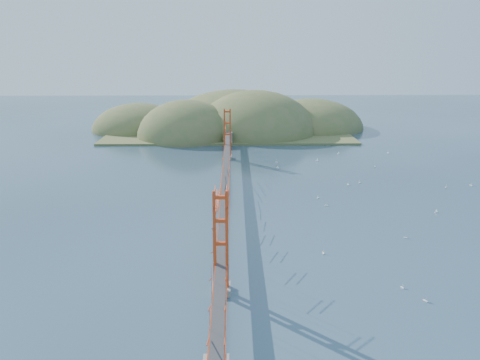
{
  "coord_description": "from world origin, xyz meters",
  "views": [
    {
      "loc": [
        1.39,
        -75.68,
        26.58
      ],
      "look_at": [
        2.47,
        0.0,
        3.84
      ],
      "focal_mm": 35.0,
      "sensor_mm": 36.0,
      "label": 1
    }
  ],
  "objects_px": {
    "bridge": "(225,162)",
    "sailboat_2": "(406,237)",
    "sailboat_0": "(323,253)",
    "sailboat_1": "(348,184)"
  },
  "relations": [
    {
      "from": "bridge",
      "to": "sailboat_1",
      "type": "relative_size",
      "value": 138.09
    },
    {
      "from": "bridge",
      "to": "sailboat_2",
      "type": "relative_size",
      "value": 170.28
    },
    {
      "from": "sailboat_0",
      "to": "sailboat_1",
      "type": "xyz_separation_m",
      "value": [
        10.33,
        29.93,
        0.01
      ]
    },
    {
      "from": "sailboat_2",
      "to": "bridge",
      "type": "bearing_deg",
      "value": 147.89
    },
    {
      "from": "sailboat_2",
      "to": "sailboat_0",
      "type": "bearing_deg",
      "value": -158.69
    },
    {
      "from": "sailboat_0",
      "to": "sailboat_1",
      "type": "relative_size",
      "value": 0.94
    },
    {
      "from": "bridge",
      "to": "sailboat_0",
      "type": "xyz_separation_m",
      "value": [
        12.99,
        -20.79,
        -6.86
      ]
    },
    {
      "from": "bridge",
      "to": "sailboat_0",
      "type": "relative_size",
      "value": 147.26
    },
    {
      "from": "bridge",
      "to": "sailboat_1",
      "type": "height_order",
      "value": "bridge"
    },
    {
      "from": "bridge",
      "to": "sailboat_2",
      "type": "height_order",
      "value": "bridge"
    }
  ]
}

